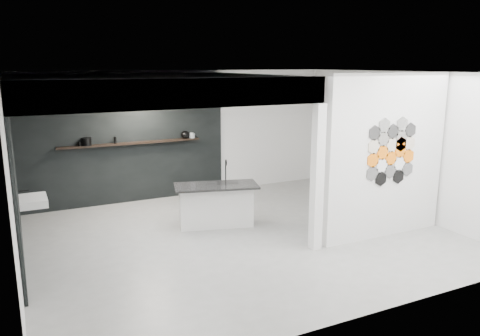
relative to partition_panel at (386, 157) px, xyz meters
name	(u,v)px	position (x,y,z in m)	size (l,w,h in m)	color
floor	(242,237)	(-2.23, 1.00, -1.40)	(7.00, 6.00, 0.01)	gray
partition_panel	(386,157)	(0.00, 0.00, 0.00)	(2.45, 0.15, 2.80)	silver
bay_clad_back	(126,149)	(-3.52, 3.97, -0.22)	(4.40, 0.04, 2.35)	black
bay_clad_left	(15,179)	(-5.70, 2.00, -0.22)	(0.04, 4.00, 2.35)	black
bulkhead	(148,87)	(-3.52, 2.00, 1.15)	(4.40, 4.00, 0.40)	silver
corner_column	(317,178)	(-1.41, 0.00, -0.22)	(0.16, 0.16, 2.35)	silver
fascia_beam	(186,93)	(-3.52, 0.08, 1.15)	(4.40, 0.16, 0.40)	silver
wall_basin	(33,201)	(-5.46, 1.80, -0.55)	(0.40, 0.60, 0.12)	silver
display_shelf	(131,143)	(-3.43, 3.87, -0.10)	(3.00, 0.15, 0.04)	black
kitchen_island	(216,204)	(-2.41, 1.72, -0.99)	(1.62, 1.04, 1.21)	silver
stockpot	(86,142)	(-4.33, 3.87, 0.00)	(0.19, 0.19, 0.16)	black
kettle	(185,135)	(-2.22, 3.87, 0.00)	(0.20, 0.20, 0.17)	black
glass_bowl	(192,136)	(-2.08, 3.87, -0.03)	(0.14, 0.14, 0.10)	gray
glass_vase	(192,135)	(-2.08, 3.87, -0.02)	(0.09, 0.09, 0.12)	gray
bottle_dark	(115,140)	(-3.76, 3.87, -0.01)	(0.05, 0.05, 0.14)	black
utensil_cup	(80,144)	(-4.47, 3.87, -0.03)	(0.07, 0.07, 0.09)	black
hex_tile_cluster	(392,151)	(0.03, -0.09, 0.10)	(1.04, 0.02, 1.16)	black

